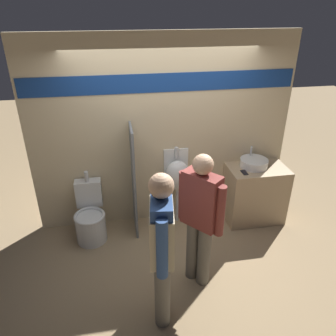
% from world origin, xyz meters
% --- Properties ---
extents(ground_plane, '(16.00, 16.00, 0.00)m').
position_xyz_m(ground_plane, '(0.00, 0.00, 0.00)').
color(ground_plane, '#997F5B').
extents(display_wall, '(3.63, 0.07, 2.70)m').
position_xyz_m(display_wall, '(0.00, 0.60, 1.36)').
color(display_wall, beige).
rests_on(display_wall, ground_plane).
extents(sink_counter, '(0.85, 0.54, 0.87)m').
position_xyz_m(sink_counter, '(1.34, 0.30, 0.43)').
color(sink_counter, tan).
rests_on(sink_counter, ground_plane).
extents(sink_basin, '(0.40, 0.40, 0.26)m').
position_xyz_m(sink_basin, '(1.29, 0.35, 0.93)').
color(sink_basin, silver).
rests_on(sink_basin, sink_counter).
extents(cell_phone, '(0.07, 0.14, 0.01)m').
position_xyz_m(cell_phone, '(1.09, 0.19, 0.87)').
color(cell_phone, black).
rests_on(cell_phone, sink_counter).
extents(divider_near_counter, '(0.03, 0.47, 1.59)m').
position_xyz_m(divider_near_counter, '(-0.45, 0.33, 0.79)').
color(divider_near_counter, slate).
rests_on(divider_near_counter, ground_plane).
extents(urinal_near_counter, '(0.37, 0.28, 1.18)m').
position_xyz_m(urinal_near_counter, '(0.18, 0.44, 0.78)').
color(urinal_near_counter, silver).
rests_on(urinal_near_counter, ground_plane).
extents(toilet, '(0.43, 0.59, 0.94)m').
position_xyz_m(toilet, '(-1.08, 0.25, 0.31)').
color(toilet, silver).
rests_on(toilet, ground_plane).
extents(person_in_vest, '(0.28, 0.60, 1.73)m').
position_xyz_m(person_in_vest, '(-0.30, -1.22, 1.00)').
color(person_in_vest, '#666056').
rests_on(person_in_vest, ground_plane).
extents(person_with_lanyard, '(0.41, 0.46, 1.66)m').
position_xyz_m(person_with_lanyard, '(0.19, -0.77, 0.92)').
color(person_with_lanyard, '#666056').
rests_on(person_with_lanyard, ground_plane).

